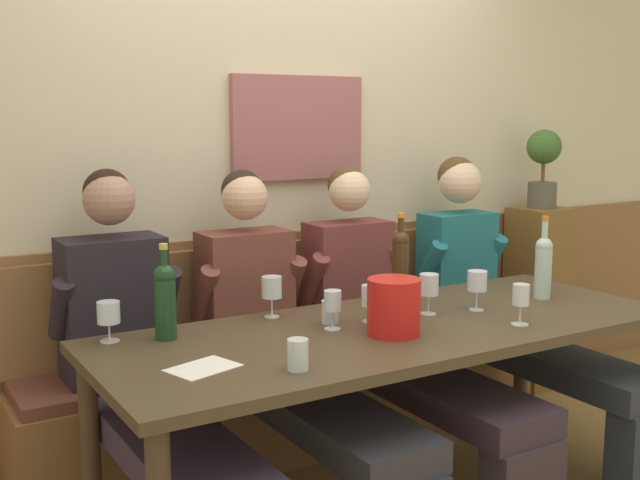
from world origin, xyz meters
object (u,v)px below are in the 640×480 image
object	(u,v)px
wine_glass_mid_right	(370,298)
wine_glass_center_front	(429,286)
wine_glass_near_bucket	(477,282)
wine_glass_left_end	(272,289)
wall_bench	(299,387)
water_tumbler_left	(388,302)
potted_plant	(543,163)
dining_table	(393,345)
person_center_left_seat	(286,345)
wine_bottle_amber_mid	(165,299)
wine_glass_center_rear	(333,303)
water_tumbler_right	(330,312)
water_tumbler_center	(298,355)
wine_bottle_clear_water	(400,263)
wine_glass_by_bottle	(109,315)
wine_bottle_green_tall	(543,265)
person_center_right_seat	(395,329)
person_right_seat	(142,363)
ice_bucket	(394,307)
wine_glass_mid_left	(521,297)
person_left_seat	(505,302)

from	to	relation	value
wine_glass_mid_right	wine_glass_center_front	xyz separation A→B (m)	(0.26, -0.03, 0.02)
wine_glass_near_bucket	wine_glass_left_end	bearing A→B (deg)	156.44
wall_bench	wine_glass_near_bucket	size ratio (longest dim) A/B	15.70
water_tumbler_left	potted_plant	distance (m)	1.67
wine_glass_near_bucket	dining_table	bearing A→B (deg)	-178.70
person_center_left_seat	wine_glass_center_front	bearing A→B (deg)	-30.32
wine_bottle_amber_mid	wine_glass_left_end	world-z (taller)	wine_bottle_amber_mid
wine_glass_center_rear	water_tumbler_right	bearing A→B (deg)	64.19
wine_bottle_amber_mid	wine_glass_center_rear	xyz separation A→B (m)	(0.57, -0.20, -0.04)
water_tumbler_center	wine_bottle_clear_water	bearing A→B (deg)	34.48
person_center_left_seat	wine_glass_by_bottle	size ratio (longest dim) A/B	9.28
wine_glass_near_bucket	wine_bottle_amber_mid	bearing A→B (deg)	167.94
wine_bottle_green_tall	wine_glass_center_rear	size ratio (longest dim) A/B	2.43
dining_table	wine_bottle_green_tall	world-z (taller)	wine_bottle_green_tall
wine_glass_left_end	water_tumbler_left	world-z (taller)	wine_glass_left_end
wine_glass_by_bottle	water_tumbler_left	xyz separation A→B (m)	(1.07, -0.18, -0.05)
person_center_right_seat	wine_bottle_green_tall	xyz separation A→B (m)	(0.55, -0.31, 0.28)
dining_table	wine_bottle_clear_water	bearing A→B (deg)	49.60
person_right_seat	wine_glass_mid_right	bearing A→B (deg)	-19.07
ice_bucket	wine_glass_mid_right	distance (m)	0.19
wine_bottle_clear_water	water_tumbler_center	world-z (taller)	wine_bottle_clear_water
person_right_seat	wine_glass_left_end	xyz separation A→B (m)	(0.52, -0.03, 0.22)
wine_glass_by_bottle	water_tumbler_left	bearing A→B (deg)	-9.47
dining_table	water_tumbler_left	size ratio (longest dim) A/B	25.41
water_tumbler_right	person_center_left_seat	bearing A→B (deg)	113.17
ice_bucket	wine_glass_mid_left	xyz separation A→B (m)	(0.48, -0.14, 0.00)
wine_bottle_amber_mid	dining_table	bearing A→B (deg)	-18.74
wall_bench	water_tumbler_center	world-z (taller)	wall_bench
wine_glass_near_bucket	wine_glass_by_bottle	world-z (taller)	wine_glass_near_bucket
person_left_seat	wine_glass_mid_left	world-z (taller)	person_left_seat
wine_glass_left_end	person_right_seat	bearing A→B (deg)	177.15
ice_bucket	wine_glass_near_bucket	distance (m)	0.51
ice_bucket	wine_glass_mid_left	world-z (taller)	ice_bucket
ice_bucket	water_tumbler_right	distance (m)	0.28
person_center_left_seat	wine_glass_by_bottle	xyz separation A→B (m)	(-0.70, -0.01, 0.22)
wine_glass_center_rear	potted_plant	distance (m)	1.97
person_left_seat	wine_glass_mid_left	bearing A→B (deg)	-130.82
wine_bottle_clear_water	water_tumbler_left	xyz separation A→B (m)	(-0.15, -0.13, -0.12)
wine_glass_mid_right	wine_glass_mid_left	distance (m)	0.56
ice_bucket	wine_bottle_green_tall	distance (m)	0.89
wine_glass_left_end	potted_plant	xyz separation A→B (m)	(1.91, 0.42, 0.40)
wine_bottle_clear_water	wine_glass_left_end	xyz separation A→B (m)	(-0.58, 0.05, -0.05)
person_right_seat	wine_glass_by_bottle	world-z (taller)	person_right_seat
dining_table	wine_glass_near_bucket	bearing A→B (deg)	1.30
person_center_right_seat	wine_glass_near_bucket	xyz separation A→B (m)	(0.16, -0.33, 0.25)
ice_bucket	wine_glass_center_front	bearing A→B (deg)	29.43
person_right_seat	wine_glass_center_rear	xyz separation A→B (m)	(0.63, -0.30, 0.21)
water_tumbler_center	wine_glass_center_rear	bearing A→B (deg)	44.92
wine_bottle_green_tall	water_tumbler_left	xyz separation A→B (m)	(-0.72, 0.14, -0.10)
wine_bottle_green_tall	wine_glass_center_front	distance (m)	0.60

